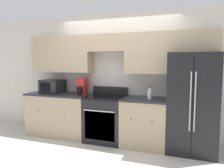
{
  "coord_description": "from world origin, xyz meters",
  "views": [
    {
      "loc": [
        1.47,
        -3.71,
        1.62
      ],
      "look_at": [
        0.0,
        0.31,
        1.17
      ],
      "focal_mm": 35.0,
      "sensor_mm": 36.0,
      "label": 1
    }
  ],
  "objects": [
    {
      "name": "oven_range",
      "position": [
        -0.14,
        0.31,
        0.47
      ],
      "size": [
        0.77,
        0.65,
        1.08
      ],
      "color": "black",
      "rests_on": "ground_plane"
    },
    {
      "name": "coffee_maker",
      "position": [
        -0.7,
        0.38,
        1.08
      ],
      "size": [
        0.18,
        0.27,
        0.34
      ],
      "color": "#B22323",
      "rests_on": "lower_cabinets_left"
    },
    {
      "name": "wall_back",
      "position": [
        0.01,
        0.58,
        1.5
      ],
      "size": [
        8.0,
        0.39,
        2.6
      ],
      "color": "beige",
      "rests_on": "ground_plane"
    },
    {
      "name": "refrigerator",
      "position": [
        1.5,
        0.37,
        0.88
      ],
      "size": [
        0.84,
        0.78,
        1.77
      ],
      "color": "black",
      "rests_on": "ground_plane"
    },
    {
      "name": "ground_plane",
      "position": [
        0.0,
        0.0,
        0.0
      ],
      "size": [
        12.0,
        12.0,
        0.0
      ],
      "primitive_type": "plane",
      "color": "beige"
    },
    {
      "name": "lower_cabinets_left",
      "position": [
        -1.23,
        0.31,
        0.46
      ],
      "size": [
        1.41,
        0.64,
        0.92
      ],
      "color": "tan",
      "rests_on": "ground_plane"
    },
    {
      "name": "bottle",
      "position": [
        0.75,
        0.3,
        1.01
      ],
      "size": [
        0.09,
        0.09,
        0.23
      ],
      "color": "silver",
      "rests_on": "lower_cabinets_right"
    },
    {
      "name": "lower_cabinets_right",
      "position": [
        0.66,
        0.31,
        0.46
      ],
      "size": [
        0.86,
        0.64,
        0.92
      ],
      "color": "tan",
      "rests_on": "ground_plane"
    },
    {
      "name": "microwave",
      "position": [
        -1.42,
        0.34,
        1.07
      ],
      "size": [
        0.46,
        0.41,
        0.29
      ],
      "color": "black",
      "rests_on": "lower_cabinets_left"
    }
  ]
}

